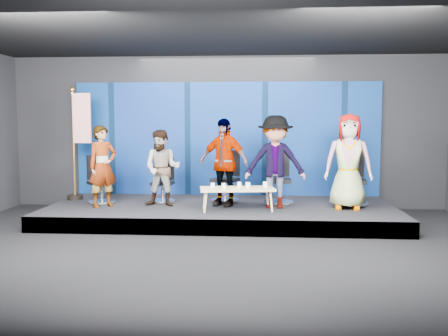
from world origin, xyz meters
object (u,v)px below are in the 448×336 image
(mug_d, at_px, (248,185))
(mug_a, at_px, (213,185))
(panelist_d, at_px, (275,162))
(flag_stand, at_px, (79,141))
(coffee_table, at_px, (237,190))
(panelist_b, at_px, (162,168))
(panelist_e, at_px, (348,162))
(chair_e, at_px, (352,187))
(panelist_a, at_px, (103,166))
(chair_d, at_px, (278,186))
(chair_c, at_px, (226,185))
(mug_e, at_px, (265,184))
(mug_c, at_px, (239,185))
(chair_a, at_px, (101,187))
(chair_b, at_px, (163,187))
(panelist_c, at_px, (224,162))
(mug_b, at_px, (224,186))

(mug_d, bearing_deg, mug_a, -176.87)
(panelist_d, distance_m, flag_stand, 4.29)
(coffee_table, bearing_deg, panelist_b, 166.82)
(panelist_e, bearing_deg, chair_e, 77.10)
(panelist_e, bearing_deg, panelist_a, -171.13)
(panelist_e, bearing_deg, coffee_table, -164.57)
(chair_d, bearing_deg, chair_c, 170.00)
(panelist_b, bearing_deg, panelist_a, -166.00)
(panelist_d, bearing_deg, panelist_b, 179.74)
(chair_e, height_order, mug_e, chair_e)
(mug_c, xyz_separation_m, flag_stand, (-3.51, 0.93, 0.81))
(chair_a, relative_size, chair_e, 0.88)
(panelist_a, height_order, mug_c, panelist_a)
(panelist_a, height_order, chair_d, panelist_a)
(panelist_a, bearing_deg, chair_d, -33.46)
(chair_a, bearing_deg, coffee_table, -56.21)
(chair_b, xyz_separation_m, coffee_table, (1.61, -0.85, 0.09))
(panelist_d, bearing_deg, chair_c, 145.73)
(mug_c, relative_size, mug_e, 0.92)
(panelist_e, bearing_deg, chair_a, -176.36)
(mug_a, bearing_deg, chair_d, 32.90)
(panelist_c, bearing_deg, panelist_a, -150.75)
(chair_e, relative_size, panelist_e, 0.62)
(mug_c, bearing_deg, mug_b, -146.74)
(panelist_e, distance_m, coffee_table, 2.23)
(chair_a, height_order, panelist_e, panelist_e)
(chair_b, relative_size, chair_d, 0.84)
(chair_d, xyz_separation_m, mug_e, (-0.28, -0.68, 0.12))
(panelist_e, bearing_deg, panelist_c, -177.78)
(panelist_b, height_order, chair_d, panelist_b)
(panelist_a, bearing_deg, panelist_d, -41.47)
(panelist_c, xyz_separation_m, chair_e, (2.63, 0.26, -0.51))
(panelist_c, distance_m, coffee_table, 0.78)
(chair_c, relative_size, mug_d, 10.28)
(panelist_a, height_order, chair_b, panelist_a)
(panelist_e, distance_m, mug_a, 2.68)
(chair_c, relative_size, mug_c, 11.19)
(chair_a, xyz_separation_m, panelist_a, (0.21, -0.46, 0.48))
(mug_a, distance_m, mug_b, 0.23)
(mug_e, xyz_separation_m, flag_stand, (-4.02, 0.89, 0.80))
(mug_e, bearing_deg, chair_c, 132.85)
(chair_b, relative_size, mug_e, 8.96)
(panelist_b, relative_size, mug_a, 16.84)
(coffee_table, relative_size, mug_b, 15.38)
(chair_b, bearing_deg, flag_stand, 179.66)
(chair_d, xyz_separation_m, mug_c, (-0.78, -0.72, 0.11))
(chair_a, bearing_deg, panelist_c, -46.25)
(chair_b, bearing_deg, coffee_table, -22.62)
(panelist_d, xyz_separation_m, chair_e, (1.59, 0.46, -0.54))
(chair_c, bearing_deg, chair_e, 15.53)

